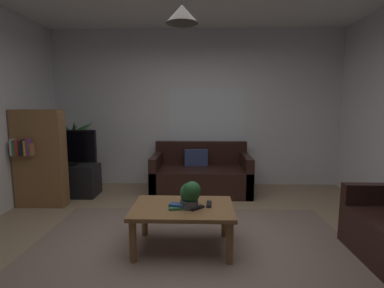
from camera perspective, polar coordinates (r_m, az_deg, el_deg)
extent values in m
cube|color=#9E8466|center=(3.11, -0.17, -20.52)|extent=(5.16, 4.97, 0.02)
cube|color=gray|center=(2.93, -0.31, -22.13)|extent=(3.35, 2.73, 0.01)
cube|color=silver|center=(5.25, 0.72, 7.01)|extent=(5.28, 0.06, 2.78)
cube|color=white|center=(5.23, 2.90, 4.44)|extent=(1.35, 0.01, 1.18)
cube|color=black|center=(4.85, 1.78, -7.20)|extent=(1.61, 0.87, 0.42)
cube|color=black|center=(5.13, 1.79, -1.68)|extent=(1.61, 0.12, 0.40)
cube|color=black|center=(4.88, -7.06, -5.83)|extent=(0.12, 0.87, 0.64)
cube|color=black|center=(4.88, 10.62, -5.90)|extent=(0.12, 0.87, 0.64)
cube|color=navy|center=(4.97, 0.79, -2.70)|extent=(0.41, 0.17, 0.28)
cube|color=black|center=(3.75, 33.68, -11.35)|extent=(0.87, 0.12, 0.64)
cube|color=olive|center=(2.98, -1.83, -12.60)|extent=(1.02, 0.68, 0.04)
cylinder|color=olive|center=(2.87, -11.64, -18.42)|extent=(0.07, 0.07, 0.41)
cylinder|color=olive|center=(2.82, 7.50, -18.88)|extent=(0.07, 0.07, 0.41)
cylinder|color=olive|center=(3.38, -9.38, -14.25)|extent=(0.07, 0.07, 0.41)
cylinder|color=olive|center=(3.33, 6.49, -14.52)|extent=(0.07, 0.07, 0.41)
cube|color=#387247|center=(2.90, -3.15, -12.49)|extent=(0.16, 0.13, 0.02)
cube|color=#2D4C8C|center=(2.91, -3.01, -11.95)|extent=(0.16, 0.12, 0.02)
cube|color=black|center=(2.90, 0.99, -12.55)|extent=(0.15, 0.15, 0.02)
cube|color=black|center=(3.00, 3.39, -11.81)|extent=(0.06, 0.16, 0.02)
cylinder|color=#4C4C51|center=(2.92, -0.55, -11.77)|extent=(0.18, 0.18, 0.08)
sphere|color=#235B2D|center=(2.90, -0.39, -9.62)|extent=(0.20, 0.20, 0.20)
sphere|color=#235B2D|center=(2.85, 0.01, -9.09)|extent=(0.17, 0.17, 0.17)
cube|color=black|center=(5.10, -23.08, -6.63)|extent=(0.90, 0.44, 0.50)
cube|color=black|center=(4.97, -23.52, -0.41)|extent=(0.93, 0.05, 0.52)
cube|color=black|center=(4.95, -23.65, -0.45)|extent=(0.89, 0.00, 0.48)
cube|color=black|center=(5.02, -23.34, -3.70)|extent=(0.24, 0.16, 0.04)
cylinder|color=beige|center=(5.58, -22.34, -6.43)|extent=(0.32, 0.32, 0.30)
cylinder|color=brown|center=(5.49, -22.59, -1.65)|extent=(0.05, 0.05, 0.64)
cone|color=#2D6B33|center=(5.37, -21.42, 2.69)|extent=(0.35, 0.12, 0.28)
cone|color=#2D6B33|center=(5.51, -20.74, 2.87)|extent=(0.37, 0.40, 0.35)
cone|color=#2D6B33|center=(5.63, -22.30, 2.79)|extent=(0.15, 0.44, 0.29)
cone|color=#2D6B33|center=(5.59, -23.72, 2.92)|extent=(0.36, 0.31, 0.35)
cone|color=#2D6B33|center=(5.40, -25.24, 2.72)|extent=(0.44, 0.39, 0.37)
cone|color=#2D6B33|center=(5.24, -24.25, 2.24)|extent=(0.15, 0.51, 0.27)
cone|color=#2D6B33|center=(5.24, -22.38, 2.85)|extent=(0.31, 0.42, 0.38)
cube|color=olive|center=(4.66, -27.91, -2.57)|extent=(0.70, 0.22, 1.40)
cube|color=beige|center=(4.68, -31.82, -0.52)|extent=(0.03, 0.16, 0.23)
cube|color=#387247|center=(4.66, -31.45, -0.58)|extent=(0.03, 0.16, 0.22)
cube|color=#B22D2D|center=(4.64, -30.99, -0.60)|extent=(0.04, 0.16, 0.22)
cube|color=black|center=(4.62, -30.54, -0.69)|extent=(0.03, 0.16, 0.20)
cube|color=black|center=(4.60, -30.19, -0.55)|extent=(0.03, 0.16, 0.23)
cube|color=gold|center=(4.58, -29.80, -0.65)|extent=(0.03, 0.16, 0.21)
cube|color=#72387F|center=(4.56, -29.40, -0.52)|extent=(0.03, 0.16, 0.23)
cube|color=#99663F|center=(4.54, -28.98, -0.89)|extent=(0.03, 0.16, 0.17)
cone|color=#4C4742|center=(2.91, -2.00, 24.38)|extent=(0.30, 0.30, 0.17)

